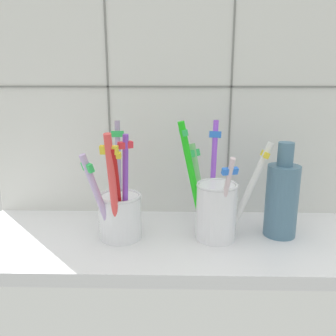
{
  "coord_description": "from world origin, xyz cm",
  "views": [
    {
      "loc": [
        1.19,
        -50.52,
        26.44
      ],
      "look_at": [
        0.0,
        0.34,
        13.28
      ],
      "focal_mm": 37.1,
      "sensor_mm": 36.0,
      "label": 1
    }
  ],
  "objects": [
    {
      "name": "ceramic_vase",
      "position": [
        17.89,
        1.44,
        8.25
      ],
      "size": [
        5.04,
        5.04,
        15.11
      ],
      "color": "slate",
      "rests_on": "counter_slab"
    },
    {
      "name": "counter_slab",
      "position": [
        0.0,
        0.0,
        1.0
      ],
      "size": [
        64.0,
        22.0,
        2.0
      ],
      "primitive_type": "cube",
      "color": "silver",
      "rests_on": "ground"
    },
    {
      "name": "tile_wall_back",
      "position": [
        0.0,
        12.0,
        22.5
      ],
      "size": [
        64.0,
        2.2,
        45.0
      ],
      "color": "silver",
      "rests_on": "ground"
    },
    {
      "name": "toothbrush_cup_left",
      "position": [
        -7.56,
        -0.1,
        6.72
      ],
      "size": [
        8.22,
        10.31,
        18.06
      ],
      "color": "white",
      "rests_on": "counter_slab"
    },
    {
      "name": "toothbrush_cup_right",
      "position": [
        7.4,
        0.47,
        7.4
      ],
      "size": [
        14.59,
        10.76,
        18.54
      ],
      "color": "white",
      "rests_on": "counter_slab"
    }
  ]
}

